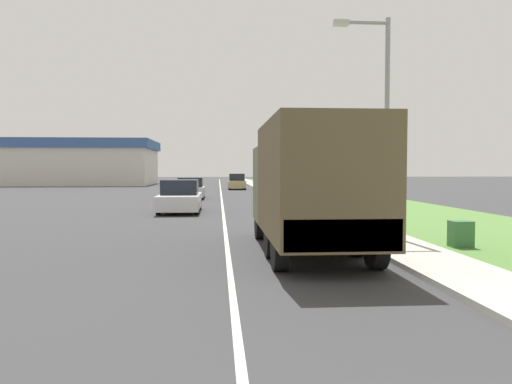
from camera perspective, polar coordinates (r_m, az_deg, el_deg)
The scene contains 11 objects.
ground_plane at distance 40.69m, azimuth -4.01°, elevation -0.31°, with size 180.00×180.00×0.00m, color #38383A.
lane_centre_stripe at distance 40.69m, azimuth -4.01°, elevation -0.30°, with size 0.12×120.00×0.00m.
sidewalk_right at distance 40.96m, azimuth 2.30°, elevation -0.20°, with size 1.80×120.00×0.12m.
grass_strip_right at distance 41.70m, azimuth 8.32°, elevation -0.24°, with size 7.00×120.00×0.02m.
military_truck at distance 12.46m, azimuth 6.16°, elevation 1.03°, with size 2.32×7.07×3.19m.
car_nearest_ahead at distance 24.54m, azimuth -8.67°, elevation -0.63°, with size 1.94×4.72×1.57m.
car_second_ahead at distance 35.41m, azimuth -7.49°, elevation 0.33°, with size 1.92×4.08×1.49m.
car_third_ahead at distance 51.17m, azimuth -2.21°, elevation 1.11°, with size 1.75×3.96×1.61m.
lamp_post at distance 15.35m, azimuth 13.95°, elevation 9.60°, with size 1.69×0.24×6.40m.
utility_box at distance 14.37m, azimuth 22.36°, elevation -4.46°, with size 0.55×0.45×0.70m.
building_distant at distance 70.06m, azimuth -19.93°, elevation 3.20°, with size 20.69×13.65×5.84m.
Camera 1 is at (-0.23, -0.63, 2.10)m, focal length 35.00 mm.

